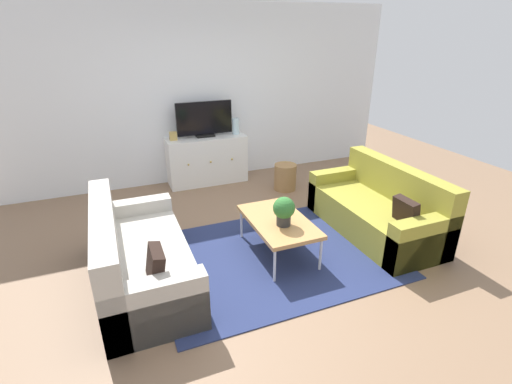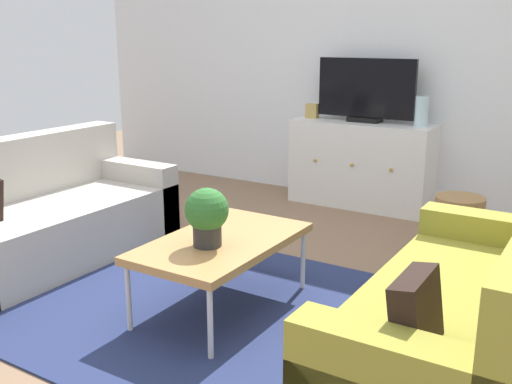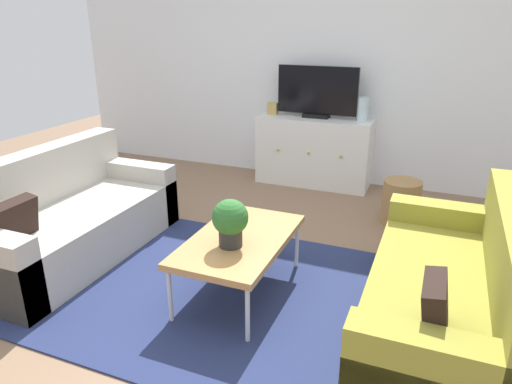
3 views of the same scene
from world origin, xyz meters
name	(u,v)px [view 3 (image 3 of 3)]	position (x,y,z in m)	size (l,w,h in m)	color
ground_plane	(237,282)	(0.00, 0.00, 0.00)	(10.00, 10.00, 0.00)	#84664C
wall_back	(332,59)	(0.00, 2.55, 1.35)	(6.40, 0.12, 2.70)	white
area_rug	(228,292)	(0.00, -0.15, 0.01)	(2.50, 1.90, 0.01)	navy
couch_left_side	(64,222)	(-1.44, -0.10, 0.27)	(0.82, 1.74, 0.82)	#B2ADA3
couch_right_side	(459,301)	(1.44, -0.10, 0.27)	(0.82, 1.74, 0.82)	olive
coffee_table	(239,242)	(0.07, -0.10, 0.39)	(0.60, 1.02, 0.42)	#B7844C
potted_plant	(230,221)	(0.07, -0.23, 0.59)	(0.23, 0.23, 0.31)	#2D2D2D
tv_console	(314,151)	(-0.08, 2.27, 0.38)	(1.24, 0.47, 0.75)	white
flat_screen_tv	(317,92)	(-0.08, 2.29, 1.02)	(0.87, 0.16, 0.55)	black
glass_vase	(363,109)	(0.43, 2.27, 0.88)	(0.11, 0.11, 0.25)	silver
mantel_clock	(273,108)	(-0.58, 2.27, 0.82)	(0.11, 0.07, 0.13)	tan
wicker_basket	(401,202)	(0.96, 1.51, 0.20)	(0.34, 0.34, 0.40)	#9E7547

